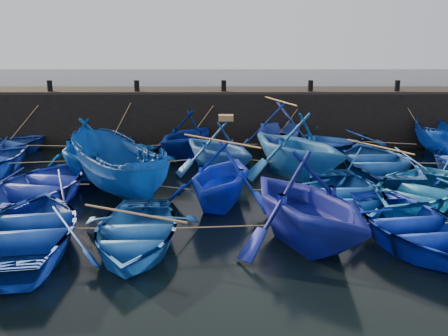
{
  "coord_description": "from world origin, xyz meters",
  "views": [
    {
      "loc": [
        -0.04,
        -13.51,
        5.28
      ],
      "look_at": [
        0.0,
        3.2,
        0.7
      ],
      "focal_mm": 40.0,
      "sensor_mm": 36.0,
      "label": 1
    }
  ],
  "objects": [
    {
      "name": "ground",
      "position": [
        0.0,
        0.0,
        0.0
      ],
      "size": [
        120.0,
        120.0,
        0.0
      ],
      "primitive_type": "plane",
      "color": "black",
      "rests_on": "ground"
    },
    {
      "name": "quay_wall",
      "position": [
        0.0,
        10.5,
        1.25
      ],
      "size": [
        26.0,
        2.5,
        2.5
      ],
      "primitive_type": "cube",
      "color": "black",
      "rests_on": "ground"
    },
    {
      "name": "quay_top",
      "position": [
        0.0,
        10.5,
        2.56
      ],
      "size": [
        26.0,
        2.5,
        0.12
      ],
      "primitive_type": "cube",
      "color": "black",
      "rests_on": "quay_wall"
    },
    {
      "name": "bollard_0",
      "position": [
        -8.0,
        9.6,
        2.87
      ],
      "size": [
        0.24,
        0.24,
        0.5
      ],
      "primitive_type": "cylinder",
      "color": "black",
      "rests_on": "quay_top"
    },
    {
      "name": "bollard_1",
      "position": [
        -4.0,
        9.6,
        2.87
      ],
      "size": [
        0.24,
        0.24,
        0.5
      ],
      "primitive_type": "cylinder",
      "color": "black",
      "rests_on": "quay_top"
    },
    {
      "name": "bollard_2",
      "position": [
        0.0,
        9.6,
        2.87
      ],
      "size": [
        0.24,
        0.24,
        0.5
      ],
      "primitive_type": "cylinder",
      "color": "black",
      "rests_on": "quay_top"
    },
    {
      "name": "bollard_3",
      "position": [
        4.0,
        9.6,
        2.87
      ],
      "size": [
        0.24,
        0.24,
        0.5
      ],
      "primitive_type": "cylinder",
      "color": "black",
      "rests_on": "quay_top"
    },
    {
      "name": "bollard_4",
      "position": [
        8.0,
        9.6,
        2.87
      ],
      "size": [
        0.24,
        0.24,
        0.5
      ],
      "primitive_type": "cylinder",
      "color": "black",
      "rests_on": "quay_top"
    },
    {
      "name": "boat_1",
      "position": [
        -5.06,
        7.29,
        0.45
      ],
      "size": [
        3.28,
        4.46,
        0.9
      ],
      "primitive_type": "imported",
      "rotation": [
        0.0,
        0.0,
        -0.04
      ],
      "color": "blue",
      "rests_on": "ground"
    },
    {
      "name": "boat_2",
      "position": [
        -1.59,
        7.52,
        1.01
      ],
      "size": [
        4.72,
        4.94,
        2.02
      ],
      "primitive_type": "imported",
      "rotation": [
        0.0,
        0.0,
        -0.49
      ],
      "color": "navy",
      "rests_on": "ground"
    },
    {
      "name": "boat_3",
      "position": [
        2.4,
        7.67,
        1.2
      ],
      "size": [
        4.77,
        5.26,
        2.4
      ],
      "primitive_type": "imported",
      "rotation": [
        0.0,
        0.0,
        -0.2
      ],
      "color": "blue",
      "rests_on": "ground"
    },
    {
      "name": "boat_4",
      "position": [
        4.82,
        8.29,
        0.58
      ],
      "size": [
        6.42,
        6.89,
        1.16
      ],
      "primitive_type": "imported",
      "rotation": [
        0.0,
        0.0,
        -0.57
      ],
      "color": "navy",
      "rests_on": "ground"
    },
    {
      "name": "boat_5",
      "position": [
        9.29,
        7.64,
        0.8
      ],
      "size": [
        2.09,
        4.32,
        1.61
      ],
      "primitive_type": "imported",
      "rotation": [
        0.0,
        0.0,
        -0.13
      ],
      "color": "#0A3DA5",
      "rests_on": "ground"
    },
    {
      "name": "boat_7",
      "position": [
        -5.1,
        4.75,
        1.12
      ],
      "size": [
        3.93,
        4.48,
        2.25
      ],
      "primitive_type": "imported",
      "rotation": [
        0.0,
        0.0,
        3.2
      ],
      "color": "#064AA4",
      "rests_on": "ground"
    },
    {
      "name": "boat_8",
      "position": [
        -3.73,
        4.39,
        0.54
      ],
      "size": [
        3.82,
        5.27,
        1.08
      ],
      "primitive_type": "imported",
      "rotation": [
        0.0,
        0.0,
        0.02
      ],
      "color": "#0C54B2",
      "rests_on": "ground"
    },
    {
      "name": "boat_9",
      "position": [
        -0.22,
        5.06,
        1.02
      ],
      "size": [
        5.04,
        5.12,
        2.04
      ],
      "primitive_type": "imported",
      "rotation": [
        0.0,
        0.0,
        3.83
      ],
      "color": "#1E5296",
      "rests_on": "ground"
    },
    {
      "name": "boat_10",
      "position": [
        2.75,
        4.62,
        1.23
      ],
      "size": [
        5.99,
        6.15,
        2.46
      ],
      "primitive_type": "imported",
      "rotation": [
        0.0,
        0.0,
        3.76
      ],
      "color": "#1B5EA7",
      "rests_on": "ground"
    },
    {
      "name": "boat_11",
      "position": [
        5.76,
        4.49,
        0.57
      ],
      "size": [
        3.96,
        5.49,
        1.13
      ],
      "primitive_type": "imported",
      "rotation": [
        0.0,
        0.0,
        3.15
      ],
      "color": "navy",
      "rests_on": "ground"
    },
    {
      "name": "boat_14",
      "position": [
        -5.88,
        1.79,
        0.53
      ],
      "size": [
        4.58,
        5.74,
        1.07
      ],
      "primitive_type": "imported",
      "rotation": [
        0.0,
        0.0,
        2.95
      ],
      "color": "#2337B0",
      "rests_on": "ground"
    },
    {
      "name": "boat_15",
      "position": [
        -3.43,
        1.78,
        1.02
      ],
      "size": [
        4.71,
        5.46,
        2.05
      ],
      "primitive_type": "imported",
      "rotation": [
        0.0,
        0.0,
        3.77
      ],
      "color": "navy",
      "rests_on": "ground"
    },
    {
      "name": "boat_16",
      "position": [
        -0.11,
        1.21,
        1.03
      ],
      "size": [
        4.38,
        4.74,
        2.07
      ],
      "primitive_type": "imported",
      "rotation": [
        0.0,
        0.0,
        -0.3
      ],
      "color": "#0D26C8",
      "rests_on": "ground"
    },
    {
      "name": "boat_17",
      "position": [
        3.74,
        1.04,
        0.49
      ],
      "size": [
        3.52,
        4.8,
        0.97
      ],
      "primitive_type": "imported",
      "rotation": [
        0.0,
        0.0,
        0.04
      ],
      "color": "#104999",
      "rests_on": "ground"
    },
    {
      "name": "boat_18",
      "position": [
        6.0,
        1.28,
        0.52
      ],
      "size": [
        5.99,
        6.16,
        1.04
      ],
      "primitive_type": "imported",
      "rotation": [
        0.0,
        0.0,
        -0.7
      ],
      "color": "#1F73BC",
      "rests_on": "ground"
    },
    {
      "name": "boat_21",
      "position": [
        -4.87,
        -1.94,
        0.54
      ],
      "size": [
        4.49,
        5.72,
        1.08
      ],
      "primitive_type": "imported",
      "rotation": [
        0.0,
        0.0,
        3.3
      ],
      "color": "navy",
      "rests_on": "ground"
    },
    {
      "name": "boat_22",
      "position": [
        -2.24,
        -1.93,
        0.46
      ],
      "size": [
        3.27,
        4.49,
        0.91
      ],
      "primitive_type": "imported",
      "rotation": [
        0.0,
        0.0,
        0.03
      ],
      "color": "#1E59AF",
      "rests_on": "ground"
    },
    {
      "name": "boat_23",
      "position": [
        2.05,
        -1.73,
        1.21
      ],
      "size": [
        5.58,
        5.87,
        2.42
      ],
      "primitive_type": "imported",
      "rotation": [
        0.0,
        0.0,
        0.46
      ],
      "color": "navy",
      "rests_on": "ground"
    },
    {
      "name": "boat_24",
      "position": [
        4.77,
        -1.58,
        0.5
      ],
      "size": [
        4.09,
        5.27,
        1.0
      ],
      "primitive_type": "imported",
      "rotation": [
        0.0,
        0.0,
        0.14
      ],
      "color": "#08239B",
      "rests_on": "ground"
    },
    {
      "name": "wooden_crate",
      "position": [
        0.08,
        5.06,
        2.15
      ],
      "size": [
        0.55,
        0.4,
        0.22
      ],
      "primitive_type": "cube",
      "color": "olive",
      "rests_on": "boat_9"
    },
    {
      "name": "mooring_ropes",
      "position": [
        -0.02,
        5.06,
        0.87
      ],
      "size": [
        19.03,
        11.48,
        2.1
      ],
      "color": "tan",
      "rests_on": "ground"
    },
    {
      "name": "loose_oars",
      "position": [
        1.45,
        2.86,
        1.66
      ],
      "size": [
        10.25,
        11.68,
        1.54
      ],
      "color": "#99724C",
      "rests_on": "ground"
    }
  ]
}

